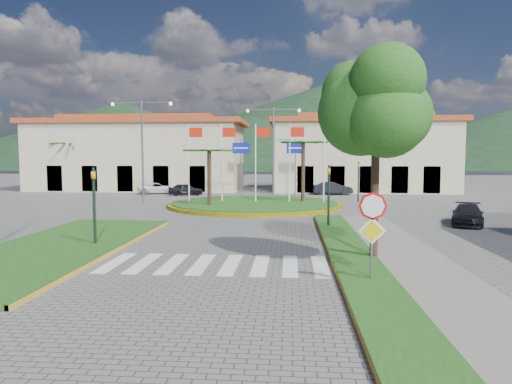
# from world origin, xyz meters

# --- Properties ---
(ground) EXTENTS (160.00, 160.00, 0.00)m
(ground) POSITION_xyz_m (0.00, 0.00, 0.00)
(ground) COLOR #64615E
(ground) RESTS_ON ground
(sidewalk_right) EXTENTS (4.00, 28.00, 0.15)m
(sidewalk_right) POSITION_xyz_m (6.00, 2.00, 0.07)
(sidewalk_right) COLOR gray
(sidewalk_right) RESTS_ON ground
(verge_right) EXTENTS (1.60, 28.00, 0.18)m
(verge_right) POSITION_xyz_m (4.80, 2.00, 0.09)
(verge_right) COLOR #194614
(verge_right) RESTS_ON ground
(median_left) EXTENTS (5.00, 14.00, 0.18)m
(median_left) POSITION_xyz_m (-6.50, 6.00, 0.09)
(median_left) COLOR #194614
(median_left) RESTS_ON ground
(crosswalk) EXTENTS (8.00, 3.00, 0.01)m
(crosswalk) POSITION_xyz_m (0.00, 4.00, 0.01)
(crosswalk) COLOR silver
(crosswalk) RESTS_ON ground
(roundabout_island) EXTENTS (12.70, 12.70, 6.00)m
(roundabout_island) POSITION_xyz_m (0.00, 22.00, 0.17)
(roundabout_island) COLOR yellow
(roundabout_island) RESTS_ON ground
(stop_sign) EXTENTS (0.80, 0.11, 2.65)m
(stop_sign) POSITION_xyz_m (4.90, 1.96, 1.79)
(stop_sign) COLOR slate
(stop_sign) RESTS_ON ground
(deciduous_tree) EXTENTS (3.60, 3.60, 6.80)m
(deciduous_tree) POSITION_xyz_m (5.50, 5.00, 5.18)
(deciduous_tree) COLOR black
(deciduous_tree) RESTS_ON ground
(traffic_light_left) EXTENTS (0.15, 0.18, 3.20)m
(traffic_light_left) POSITION_xyz_m (-5.20, 6.50, 1.94)
(traffic_light_left) COLOR black
(traffic_light_left) RESTS_ON ground
(traffic_light_right) EXTENTS (0.15, 0.18, 3.20)m
(traffic_light_right) POSITION_xyz_m (4.50, 12.00, 1.94)
(traffic_light_right) COLOR black
(traffic_light_right) RESTS_ON ground
(traffic_light_far) EXTENTS (0.18, 0.15, 3.20)m
(traffic_light_far) POSITION_xyz_m (8.00, 26.00, 1.94)
(traffic_light_far) COLOR black
(traffic_light_far) RESTS_ON ground
(direction_sign_west) EXTENTS (1.60, 0.14, 5.20)m
(direction_sign_west) POSITION_xyz_m (-2.00, 30.97, 3.53)
(direction_sign_west) COLOR slate
(direction_sign_west) RESTS_ON ground
(direction_sign_east) EXTENTS (1.60, 0.14, 5.20)m
(direction_sign_east) POSITION_xyz_m (3.00, 30.97, 3.53)
(direction_sign_east) COLOR slate
(direction_sign_east) RESTS_ON ground
(street_lamp_centre) EXTENTS (4.80, 0.16, 8.00)m
(street_lamp_centre) POSITION_xyz_m (1.00, 30.00, 4.50)
(street_lamp_centre) COLOR slate
(street_lamp_centre) RESTS_ON ground
(street_lamp_west) EXTENTS (4.80, 0.16, 8.00)m
(street_lamp_west) POSITION_xyz_m (-9.00, 24.00, 4.50)
(street_lamp_west) COLOR slate
(street_lamp_west) RESTS_ON ground
(building_left) EXTENTS (23.32, 9.54, 8.05)m
(building_left) POSITION_xyz_m (-14.00, 38.00, 3.90)
(building_left) COLOR beige
(building_left) RESTS_ON ground
(building_right) EXTENTS (19.08, 9.54, 8.05)m
(building_right) POSITION_xyz_m (10.00, 38.00, 3.90)
(building_right) COLOR beige
(building_right) RESTS_ON ground
(hill_far_west) EXTENTS (140.00, 140.00, 22.00)m
(hill_far_west) POSITION_xyz_m (-55.00, 140.00, 11.00)
(hill_far_west) COLOR black
(hill_far_west) RESTS_ON ground
(hill_far_mid) EXTENTS (180.00, 180.00, 30.00)m
(hill_far_mid) POSITION_xyz_m (15.00, 160.00, 15.00)
(hill_far_mid) COLOR black
(hill_far_mid) RESTS_ON ground
(hill_far_east) EXTENTS (120.00, 120.00, 18.00)m
(hill_far_east) POSITION_xyz_m (70.00, 135.00, 9.00)
(hill_far_east) COLOR black
(hill_far_east) RESTS_ON ground
(hill_near_back) EXTENTS (110.00, 110.00, 16.00)m
(hill_near_back) POSITION_xyz_m (-10.00, 130.00, 8.00)
(hill_near_back) COLOR black
(hill_near_back) RESTS_ON ground
(white_van) EXTENTS (4.15, 3.10, 1.05)m
(white_van) POSITION_xyz_m (-10.38, 32.41, 0.52)
(white_van) COLOR white
(white_van) RESTS_ON ground
(car_dark_a) EXTENTS (3.46, 1.97, 1.11)m
(car_dark_a) POSITION_xyz_m (-7.23, 30.96, 0.55)
(car_dark_a) COLOR black
(car_dark_a) RESTS_ON ground
(car_dark_b) EXTENTS (3.76, 1.49, 1.22)m
(car_dark_b) POSITION_xyz_m (6.57, 32.64, 0.61)
(car_dark_b) COLOR black
(car_dark_b) RESTS_ON ground
(car_side_right) EXTENTS (2.73, 4.04, 1.09)m
(car_side_right) POSITION_xyz_m (12.00, 13.89, 0.54)
(car_side_right) COLOR black
(car_side_right) RESTS_ON ground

